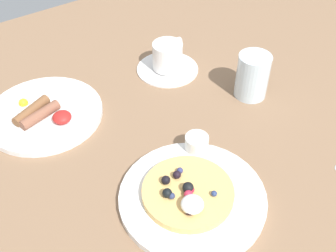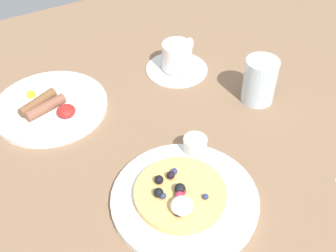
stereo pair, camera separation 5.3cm
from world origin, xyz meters
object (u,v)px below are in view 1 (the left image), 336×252
pancake_plate (192,198)px  coffee_saucer (168,68)px  syrup_ramekin (197,142)px  water_glass (252,76)px  breakfast_plate (45,114)px  coffee_cup (168,55)px

pancake_plate → coffee_saucer: size_ratio=1.72×
syrup_ramekin → coffee_saucer: syrup_ramekin is taller
syrup_ramekin → water_glass: size_ratio=0.44×
breakfast_plate → coffee_saucer: breakfast_plate is taller
breakfast_plate → coffee_saucer: 30.78cm
coffee_cup → water_glass: size_ratio=0.98×
breakfast_plate → coffee_cup: 31.15cm
syrup_ramekin → coffee_cup: coffee_cup is taller
coffee_cup → water_glass: water_glass is taller
pancake_plate → water_glass: water_glass is taller
pancake_plate → syrup_ramekin: bearing=48.8°
pancake_plate → water_glass: (28.33, 15.84, 4.34)cm
pancake_plate → syrup_ramekin: 11.46cm
breakfast_plate → coffee_cup: (30.94, -1.09, 3.42)cm
syrup_ramekin → coffee_cup: bearing=65.9°
coffee_saucer → coffee_cup: bearing=23.9°
coffee_cup → water_glass: (9.43, -18.34, 0.96)cm
water_glass → syrup_ramekin: bearing=-160.6°
pancake_plate → breakfast_plate: bearing=108.9°
coffee_saucer → syrup_ramekin: bearing=-113.8°
syrup_ramekin → breakfast_plate: bearing=126.0°
water_glass → coffee_cup: bearing=117.2°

